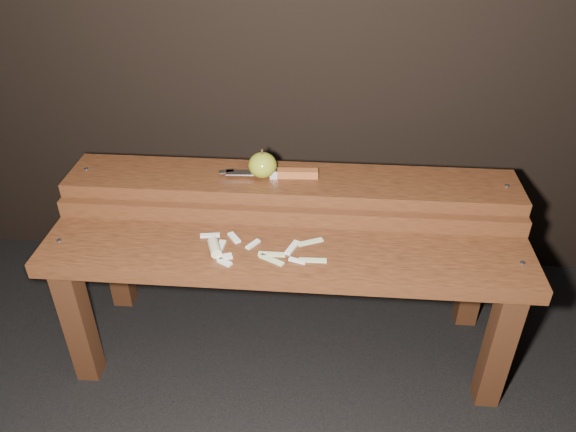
# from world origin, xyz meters

# --- Properties ---
(ground) EXTENTS (60.00, 60.00, 0.00)m
(ground) POSITION_xyz_m (0.00, 0.00, 0.00)
(ground) COLOR black
(bench_front_tier) EXTENTS (1.20, 0.20, 0.42)m
(bench_front_tier) POSITION_xyz_m (0.00, -0.06, 0.35)
(bench_front_tier) COLOR #381C0E
(bench_front_tier) RESTS_ON ground
(bench_rear_tier) EXTENTS (1.20, 0.21, 0.50)m
(bench_rear_tier) POSITION_xyz_m (0.00, 0.17, 0.41)
(bench_rear_tier) COLOR #381C0E
(bench_rear_tier) RESTS_ON ground
(apple) EXTENTS (0.08, 0.08, 0.08)m
(apple) POSITION_xyz_m (-0.08, 0.17, 0.53)
(apple) COLOR olive
(apple) RESTS_ON bench_rear_tier
(knife) EXTENTS (0.27, 0.04, 0.02)m
(knife) POSITION_xyz_m (-0.02, 0.17, 0.51)
(knife) COLOR brown
(knife) RESTS_ON bench_rear_tier
(apple_scraps) EXTENTS (0.32, 0.14, 0.03)m
(apple_scraps) POSITION_xyz_m (-0.11, -0.06, 0.43)
(apple_scraps) COLOR beige
(apple_scraps) RESTS_ON bench_front_tier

